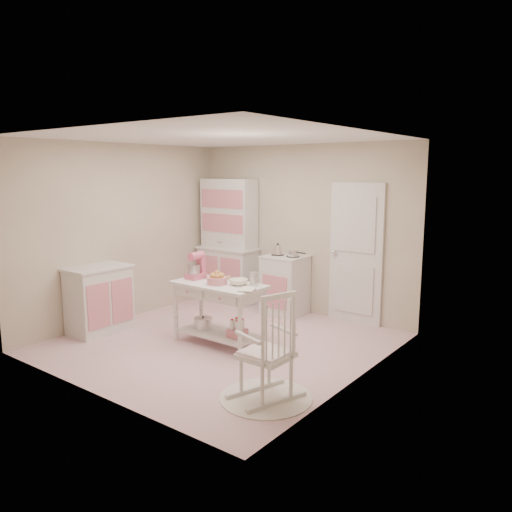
{
  "coord_description": "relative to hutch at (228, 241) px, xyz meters",
  "views": [
    {
      "loc": [
        4.1,
        -4.65,
        2.2
      ],
      "look_at": [
        0.21,
        0.45,
        1.1
      ],
      "focal_mm": 35.0,
      "sensor_mm": 36.0,
      "label": 1
    }
  ],
  "objects": [
    {
      "name": "door",
      "position": [
        2.25,
        0.21,
        -0.02
      ],
      "size": [
        0.82,
        0.05,
        2.04
      ],
      "primitive_type": "cube",
      "color": "white",
      "rests_on": "ground"
    },
    {
      "name": "stove",
      "position": [
        1.2,
        -0.05,
        -0.58
      ],
      "size": [
        0.62,
        0.57,
        0.92
      ],
      "primitive_type": "cube",
      "color": "white",
      "rests_on": "ground"
    },
    {
      "name": "mixing_bowl",
      "position": [
        1.56,
        -1.63,
        -0.2
      ],
      "size": [
        0.23,
        0.23,
        0.07
      ],
      "primitive_type": "imported",
      "color": "white",
      "rests_on": "work_table"
    },
    {
      "name": "lace_rug",
      "position": [
        2.7,
        -2.6,
        -1.03
      ],
      "size": [
        0.92,
        0.92,
        0.01
      ],
      "primitive_type": "cylinder",
      "color": "white",
      "rests_on": "ground"
    },
    {
      "name": "recipe_book",
      "position": [
        1.75,
        -1.83,
        -0.23
      ],
      "size": [
        0.25,
        0.28,
        0.02
      ],
      "primitive_type": "imported",
      "rotation": [
        0.0,
        0.0,
        0.4
      ],
      "color": "white",
      "rests_on": "work_table"
    },
    {
      "name": "base_cabinet",
      "position": [
        -0.33,
        -2.33,
        -0.58
      ],
      "size": [
        0.54,
        0.84,
        0.92
      ],
      "primitive_type": "cube",
      "color": "white",
      "rests_on": "ground"
    },
    {
      "name": "stand_mixer",
      "position": [
        0.88,
        -1.69,
        -0.07
      ],
      "size": [
        0.21,
        0.29,
        0.34
      ],
      "primitive_type": "cube",
      "rotation": [
        0.0,
        0.0,
        0.03
      ],
      "color": "#CF5777",
      "rests_on": "work_table"
    },
    {
      "name": "hutch",
      "position": [
        0.0,
        0.0,
        0.0
      ],
      "size": [
        1.06,
        0.5,
        2.08
      ],
      "primitive_type": "cube",
      "color": "white",
      "rests_on": "ground"
    },
    {
      "name": "rocking_chair",
      "position": [
        2.7,
        -2.6,
        -0.49
      ],
      "size": [
        0.68,
        0.83,
        1.1
      ],
      "primitive_type": "cube",
      "rotation": [
        0.0,
        0.0,
        -0.31
      ],
      "color": "white",
      "rests_on": "ground"
    },
    {
      "name": "work_table",
      "position": [
        1.3,
        -1.71,
        -0.64
      ],
      "size": [
        1.2,
        0.6,
        0.8
      ],
      "primitive_type": "cube",
      "color": "white",
      "rests_on": "ground"
    },
    {
      "name": "bread_basket",
      "position": [
        1.32,
        -1.76,
        -0.19
      ],
      "size": [
        0.25,
        0.25,
        0.09
      ],
      "primitive_type": "cylinder",
      "color": "#CF7785",
      "rests_on": "work_table"
    },
    {
      "name": "room_shell",
      "position": [
        1.3,
        -1.66,
        0.61
      ],
      "size": [
        3.84,
        3.84,
        2.62
      ],
      "color": "pink",
      "rests_on": "ground"
    },
    {
      "name": "cookie_tray",
      "position": [
        1.15,
        -1.53,
        -0.23
      ],
      "size": [
        0.34,
        0.24,
        0.02
      ],
      "primitive_type": "cube",
      "color": "silver",
      "rests_on": "work_table"
    },
    {
      "name": "metal_pitcher",
      "position": [
        1.74,
        -1.55,
        -0.16
      ],
      "size": [
        0.1,
        0.1,
        0.17
      ],
      "primitive_type": "cylinder",
      "color": "silver",
      "rests_on": "work_table"
    }
  ]
}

